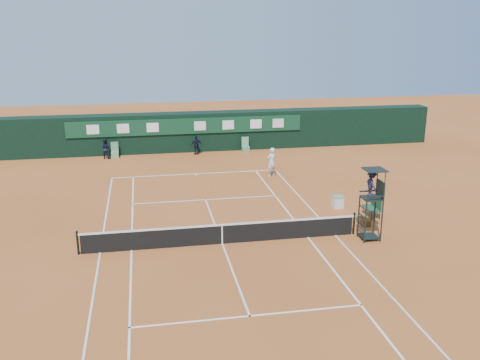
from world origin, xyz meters
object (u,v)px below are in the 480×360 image
umpire_chair (372,189)px  player_bench (374,205)px  player (272,162)px  tennis_net (222,233)px  cooler (337,202)px

umpire_chair → player_bench: bearing=62.5°
player_bench → player: (-3.49, 8.28, 0.37)m
tennis_net → umpire_chair: umpire_chair is taller
cooler → player_bench: bearing=-50.5°
player_bench → player: 9.00m
tennis_net → cooler: tennis_net is taller
player_bench → player: player is taller
tennis_net → cooler: bearing=28.5°
player_bench → cooler: player_bench is taller
tennis_net → player: (4.87, 10.43, 0.45)m
cooler → player: bearing=107.8°
player → tennis_net: bearing=35.5°
player_bench → player: bearing=112.8°
tennis_net → player: player is taller
tennis_net → player: size_ratio=6.70×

